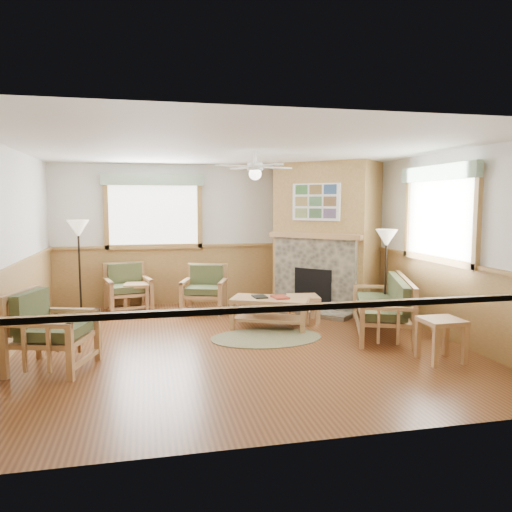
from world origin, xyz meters
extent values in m
cube|color=brown|center=(0.00, 0.00, -0.01)|extent=(6.00, 6.00, 0.01)
cube|color=white|center=(0.00, 0.00, 2.70)|extent=(6.00, 6.00, 0.01)
cube|color=silver|center=(0.00, 3.00, 1.35)|extent=(6.00, 0.02, 2.70)
cube|color=silver|center=(0.00, -3.00, 1.35)|extent=(6.00, 0.02, 2.70)
cube|color=silver|center=(-3.00, 0.00, 1.35)|extent=(0.02, 6.00, 2.70)
cube|color=silver|center=(3.00, 0.00, 1.35)|extent=(0.02, 6.00, 2.70)
cylinder|color=brown|center=(0.44, 0.15, 0.01)|extent=(1.83, 1.83, 0.01)
cube|color=maroon|center=(0.79, 0.69, 0.51)|extent=(0.25, 0.32, 0.03)
cube|color=black|center=(0.49, 0.81, 0.50)|extent=(0.22, 0.28, 0.02)
camera|label=1|loc=(-1.24, -6.76, 1.97)|focal=35.00mm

